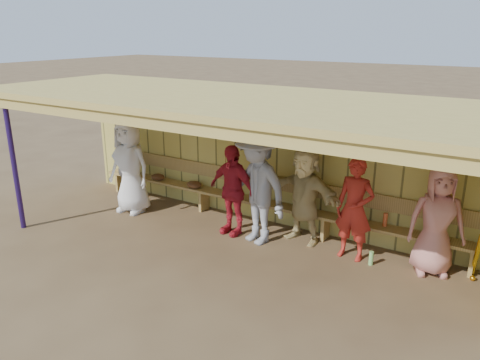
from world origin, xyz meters
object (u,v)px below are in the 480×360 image
at_px(player_f, 304,195).
at_px(player_e, 257,187).
at_px(player_b, 130,166).
at_px(player_g, 354,209).
at_px(player_d, 232,190).
at_px(bench, 262,196).
at_px(player_a, 128,158).
at_px(player_h, 437,221).

bearing_deg(player_f, player_e, -134.07).
bearing_deg(player_b, player_g, 1.75).
height_order(player_d, bench, player_d).
bearing_deg(player_a, player_e, -6.93).
distance_m(player_b, player_h, 5.58).
relative_size(player_f, player_g, 1.01).
height_order(player_d, player_f, player_f).
height_order(player_b, player_h, player_b).
bearing_deg(player_h, bench, 151.85).
distance_m(player_e, player_h, 2.79).
relative_size(player_b, player_d, 1.15).
distance_m(player_f, player_g, 0.94).
relative_size(player_d, player_g, 0.98).
bearing_deg(player_d, player_b, -168.29).
height_order(player_h, bench, player_h).
xyz_separation_m(player_b, player_e, (2.81, 0.09, 0.05)).
relative_size(player_b, bench, 0.24).
xyz_separation_m(player_b, bench, (2.48, 0.85, -0.40)).
distance_m(player_f, bench, 1.07).
bearing_deg(player_b, player_h, 2.47).
bearing_deg(player_g, bench, 168.76).
bearing_deg(bench, player_b, -161.18).
distance_m(player_g, bench, 1.99).
height_order(player_f, player_g, player_f).
xyz_separation_m(player_b, player_f, (3.46, 0.54, -0.09)).
height_order(player_a, player_h, player_a).
distance_m(player_d, player_h, 3.32).
bearing_deg(player_g, player_b, -172.43).
height_order(player_g, bench, player_g).
bearing_deg(player_h, player_f, 157.52).
bearing_deg(player_h, player_e, 166.87).
bearing_deg(bench, player_e, -66.69).
distance_m(player_a, player_d, 2.88).
relative_size(player_a, player_d, 1.09).
bearing_deg(player_d, player_e, -0.84).
bearing_deg(player_d, bench, 79.21).
relative_size(player_b, player_h, 1.12).
height_order(player_a, player_f, player_a).
bearing_deg(player_g, player_a, -179.21).
bearing_deg(player_e, bench, 130.84).
distance_m(player_b, player_f, 3.51).
relative_size(player_d, player_h, 0.97).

